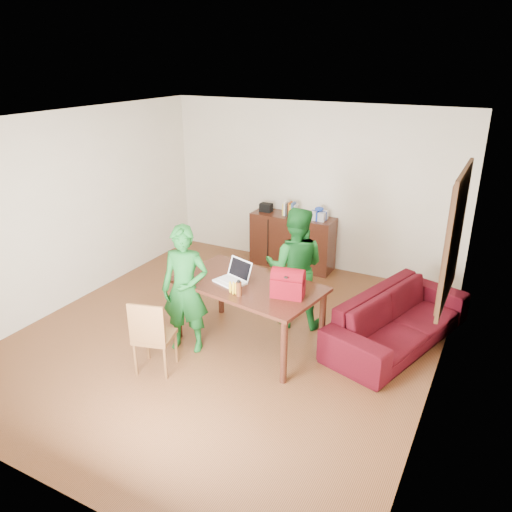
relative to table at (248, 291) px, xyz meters
The scene contains 10 objects.
room 0.68m from the table, 157.88° to the left, with size 5.20×5.70×2.90m.
table is the anchor object (origin of this frame).
chair 1.28m from the table, 124.15° to the right, with size 0.50×0.49×0.91m.
person_near 0.75m from the table, 144.80° to the right, with size 0.57×0.38×1.58m, color #13561C.
person_far 0.79m from the table, 68.34° to the left, with size 0.78×0.61×1.61m, color #12521A.
laptop 0.27m from the table, 156.24° to the right, with size 0.42×0.35×0.26m.
bananas 0.35m from the table, 93.72° to the right, with size 0.15×0.09×0.06m, color yellow, non-canonical shape.
bottle 0.40m from the table, 79.15° to the right, with size 0.06×0.06×0.19m, color #582914.
red_bag 0.62m from the table, 10.05° to the right, with size 0.36×0.21×0.27m, color maroon.
sofa 1.91m from the table, 28.70° to the left, with size 2.18×0.85×0.64m, color #3B070E.
Camera 1 is at (2.90, -4.73, 3.36)m, focal length 35.00 mm.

